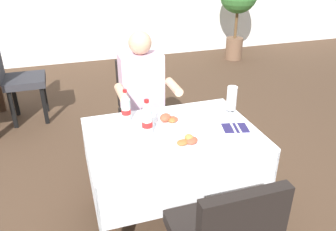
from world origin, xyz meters
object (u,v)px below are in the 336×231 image
(seated_diner_far, at_px, (144,97))
(beer_glass_left, at_px, (232,100))
(main_dining_table, at_px, (172,153))
(chair_far_diner_seat, at_px, (144,108))
(napkin_cutlery_set, at_px, (235,128))
(plate_near_camera, at_px, (188,142))
(cola_bottle_primary, at_px, (126,108))
(background_chair_right, at_px, (15,76))
(potted_plant_corner, at_px, (238,0))
(plate_far_diner, at_px, (169,120))
(cola_bottle_secondary, at_px, (147,120))

(seated_diner_far, relative_size, beer_glass_left, 5.94)
(main_dining_table, xyz_separation_m, chair_far_diner_seat, (0.00, 0.80, -0.01))
(napkin_cutlery_set, bearing_deg, plate_near_camera, -166.12)
(plate_near_camera, distance_m, cola_bottle_primary, 0.54)
(plate_near_camera, distance_m, beer_glass_left, 0.57)
(background_chair_right, distance_m, potted_plant_corner, 3.83)
(main_dining_table, relative_size, napkin_cutlery_set, 5.88)
(main_dining_table, height_order, cola_bottle_primary, cola_bottle_primary)
(seated_diner_far, xyz_separation_m, cola_bottle_primary, (-0.23, -0.44, 0.13))
(main_dining_table, relative_size, background_chair_right, 1.19)
(plate_far_diner, bearing_deg, chair_far_diner_seat, 91.93)
(main_dining_table, xyz_separation_m, background_chair_right, (-1.18, 2.05, -0.01))
(main_dining_table, distance_m, plate_far_diner, 0.24)
(plate_far_diner, xyz_separation_m, cola_bottle_primary, (-0.29, 0.11, 0.09))
(chair_far_diner_seat, relative_size, beer_glass_left, 4.57)
(beer_glass_left, distance_m, cola_bottle_secondary, 0.69)
(plate_far_diner, xyz_separation_m, napkin_cutlery_set, (0.41, -0.22, -0.02))
(beer_glass_left, xyz_separation_m, potted_plant_corner, (1.83, 3.32, 0.18))
(beer_glass_left, bearing_deg, chair_far_diner_seat, 128.15)
(chair_far_diner_seat, relative_size, napkin_cutlery_set, 4.94)
(main_dining_table, distance_m, beer_glass_left, 0.60)
(main_dining_table, distance_m, potted_plant_corner, 4.21)
(chair_far_diner_seat, bearing_deg, cola_bottle_primary, -115.84)
(main_dining_table, bearing_deg, chair_far_diner_seat, 90.00)
(main_dining_table, relative_size, plate_far_diner, 5.21)
(plate_near_camera, height_order, plate_far_diner, plate_far_diner)
(seated_diner_far, distance_m, beer_glass_left, 0.78)
(main_dining_table, bearing_deg, cola_bottle_secondary, 172.67)
(main_dining_table, relative_size, chair_far_diner_seat, 1.19)
(background_chair_right, bearing_deg, plate_near_camera, -61.01)
(cola_bottle_secondary, height_order, napkin_cutlery_set, cola_bottle_secondary)
(plate_near_camera, height_order, background_chair_right, background_chair_right)
(main_dining_table, bearing_deg, cola_bottle_primary, 136.12)
(cola_bottle_secondary, xyz_separation_m, napkin_cutlery_set, (0.60, -0.10, -0.11))
(cola_bottle_primary, xyz_separation_m, napkin_cutlery_set, (0.70, -0.34, -0.10))
(background_chair_right, bearing_deg, napkin_cutlery_set, -52.79)
(plate_far_diner, distance_m, potted_plant_corner, 4.06)
(beer_glass_left, bearing_deg, plate_near_camera, -145.09)
(cola_bottle_secondary, relative_size, background_chair_right, 0.27)
(plate_near_camera, bearing_deg, chair_far_diner_seat, 92.87)
(cola_bottle_primary, height_order, napkin_cutlery_set, cola_bottle_primary)
(seated_diner_far, relative_size, cola_bottle_primary, 5.12)
(beer_glass_left, height_order, potted_plant_corner, potted_plant_corner)
(seated_diner_far, relative_size, plate_far_diner, 5.68)
(cola_bottle_secondary, height_order, background_chair_right, cola_bottle_secondary)
(plate_near_camera, bearing_deg, cola_bottle_primary, 126.08)
(main_dining_table, bearing_deg, potted_plant_corner, 56.01)
(seated_diner_far, distance_m, cola_bottle_secondary, 0.70)
(main_dining_table, distance_m, seated_diner_far, 0.71)
(cola_bottle_primary, bearing_deg, potted_plant_corner, 50.99)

